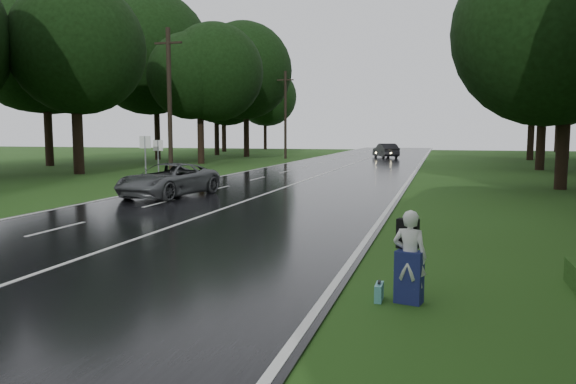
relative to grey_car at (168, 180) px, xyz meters
name	(u,v)px	position (x,y,z in m)	size (l,w,h in m)	color
ground	(108,250)	(3.74, -10.18, -0.76)	(160.00, 160.00, 0.00)	#234915
road	(306,180)	(3.74, 9.82, -0.74)	(12.00, 140.00, 0.04)	black
lane_center	(306,180)	(3.74, 9.82, -0.71)	(0.12, 140.00, 0.01)	silver
grey_car	(168,180)	(0.00, 0.00, 0.00)	(2.38, 5.16, 1.43)	#494C4E
far_car	(386,151)	(5.43, 39.41, 0.06)	(1.65, 4.73, 1.56)	black
hitchhiker	(409,260)	(10.90, -12.37, -0.04)	(0.64, 0.60, 1.55)	silver
suitcase	(379,292)	(10.42, -12.40, -0.61)	(0.12, 0.41, 0.29)	#55A4A5
utility_pole_mid	(171,178)	(-4.76, 9.37, -0.76)	(1.80, 0.28, 9.08)	black
utility_pole_far	(285,159)	(-4.76, 35.25, -0.76)	(1.80, 0.28, 9.22)	black
road_sign_a	(146,186)	(-3.46, 4.10, -0.76)	(0.63, 0.10, 2.61)	white
road_sign_b	(159,184)	(-3.46, 5.44, -0.76)	(0.57, 0.10, 2.39)	white
tree_left_d	(79,174)	(-12.26, 10.57, -0.76)	(9.71, 9.71, 15.17)	black
tree_left_e	(201,164)	(-9.51, 24.21, -0.76)	(9.27, 9.27, 14.48)	black
tree_left_f	(247,157)	(-10.37, 38.56, -0.76)	(10.74, 10.74, 16.79)	black
tree_right_d	(560,189)	(17.04, 8.25, -0.76)	(8.10, 8.10, 12.66)	black
tree_right_e	(539,170)	(18.42, 23.22, -0.76)	(8.96, 8.96, 14.00)	black
tree_right_f	(530,160)	(19.97, 39.07, -0.76)	(10.23, 10.23, 15.98)	black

